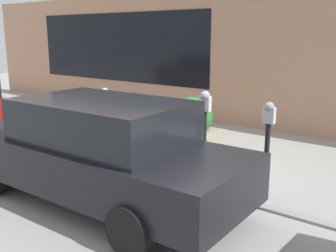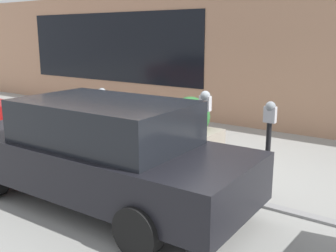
{
  "view_description": "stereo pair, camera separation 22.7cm",
  "coord_description": "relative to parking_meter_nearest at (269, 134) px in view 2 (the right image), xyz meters",
  "views": [
    {
      "loc": [
        -3.99,
        5.08,
        2.45
      ],
      "look_at": [
        0.0,
        -0.1,
        0.92
      ],
      "focal_mm": 42.0,
      "sensor_mm": 36.0,
      "label": 1
    },
    {
      "loc": [
        -3.81,
        5.21,
        2.45
      ],
      "look_at": [
        0.0,
        -0.1,
        0.92
      ],
      "focal_mm": 42.0,
      "sensor_mm": 36.0,
      "label": 2
    }
  ],
  "objects": [
    {
      "name": "curb_strip",
      "position": [
        1.71,
        0.39,
        -0.96
      ],
      "size": [
        24.5,
        0.16,
        0.04
      ],
      "color": "gray",
      "rests_on": "ground_plane"
    },
    {
      "name": "parking_meter_fourth",
      "position": [
        3.48,
        0.0,
        0.06
      ],
      "size": [
        0.19,
        0.16,
        1.41
      ],
      "color": "black",
      "rests_on": "ground_plane"
    },
    {
      "name": "parking_meter_second",
      "position": [
        1.15,
        -0.05,
        0.09
      ],
      "size": [
        0.2,
        0.17,
        1.54
      ],
      "color": "black",
      "rests_on": "ground_plane"
    },
    {
      "name": "parked_car_middle",
      "position": [
        1.91,
        1.67,
        -0.19
      ],
      "size": [
        4.76,
        1.88,
        1.55
      ],
      "rotation": [
        0.0,
        0.0,
        0.03
      ],
      "color": "black",
      "rests_on": "ground_plane"
    },
    {
      "name": "building_facade",
      "position": [
        1.71,
        -4.16,
        0.87
      ],
      "size": [
        24.5,
        0.17,
        3.68
      ],
      "color": "tan",
      "rests_on": "ground_plane"
    },
    {
      "name": "parking_meter_nearest",
      "position": [
        0.0,
        0.0,
        0.0
      ],
      "size": [
        0.18,
        0.15,
        1.48
      ],
      "color": "black",
      "rests_on": "ground_plane"
    },
    {
      "name": "planter_box",
      "position": [
        2.12,
        -1.14,
        -0.45
      ],
      "size": [
        1.2,
        0.86,
        1.21
      ],
      "color": "gray",
      "rests_on": "ground_plane"
    },
    {
      "name": "trash_bin",
      "position": [
        3.36,
        -1.16,
        -0.45
      ],
      "size": [
        0.47,
        0.47,
        1.06
      ],
      "color": "#2D5133",
      "rests_on": "ground_plane"
    },
    {
      "name": "ground_plane",
      "position": [
        1.71,
        0.31,
        -0.98
      ],
      "size": [
        40.0,
        40.0,
        0.0
      ],
      "primitive_type": "plane",
      "color": "#999993"
    },
    {
      "name": "parking_meter_middle",
      "position": [
        2.26,
        0.04,
        -0.11
      ],
      "size": [
        0.16,
        0.14,
        1.33
      ],
      "color": "black",
      "rests_on": "ground_plane"
    }
  ]
}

